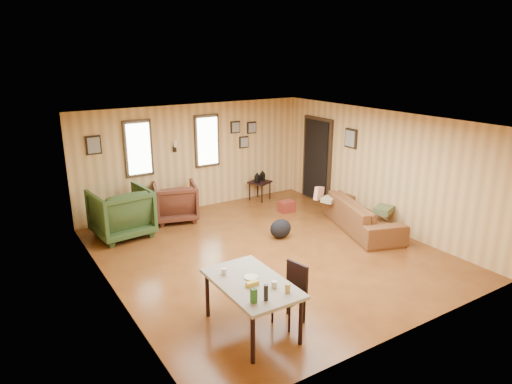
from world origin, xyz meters
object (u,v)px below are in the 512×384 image
end_table (146,208)px  side_table (260,180)px  dining_table (252,286)px  recliner_brown (175,200)px  recliner_green (121,210)px  sofa (363,210)px

end_table → side_table: (2.91, 0.10, 0.14)m
side_table → dining_table: size_ratio=0.53×
recliner_brown → recliner_green: recliner_green is taller
dining_table → recliner_green: bearing=97.0°
sofa → recliner_green: (-4.25, 2.29, 0.11)m
recliner_green → sofa: bearing=146.0°
side_table → recliner_brown: bearing=-174.8°
end_table → side_table: side_table is taller
sofa → recliner_brown: bearing=68.2°
recliner_green → side_table: recliner_green is taller
recliner_brown → dining_table: size_ratio=0.66×
dining_table → side_table: bearing=56.5°
sofa → recliner_green: bearing=80.5°
recliner_brown → side_table: 2.30m
sofa → recliner_brown: (-3.00, 2.57, 0.03)m
recliner_brown → recliner_green: bearing=28.5°
side_table → end_table: bearing=-177.9°
sofa → side_table: sofa is taller
recliner_green → side_table: bearing=-177.8°
recliner_brown → end_table: 0.63m
end_table → recliner_brown: bearing=-9.5°
sofa → dining_table: size_ratio=1.57×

